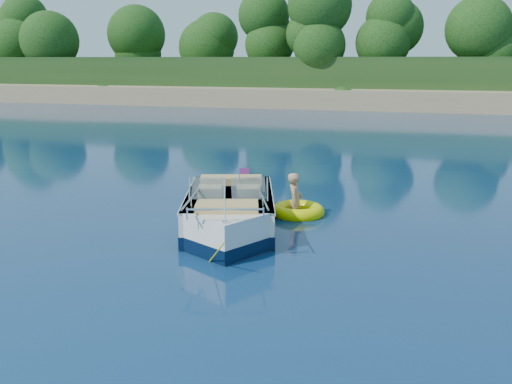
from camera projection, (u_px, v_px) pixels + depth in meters
ground at (113, 258)px, 11.25m from camera, size 160.00×160.00×0.00m
shoreline at (379, 82)px, 70.57m from camera, size 170.00×59.00×6.00m
treeline at (360, 38)px, 48.27m from camera, size 150.00×7.12×8.19m
motorboat at (229, 215)px, 13.00m from camera, size 2.98×5.39×1.85m
tow_tube at (298, 211)px, 14.39m from camera, size 1.65×1.65×0.36m
boy at (295, 214)px, 14.47m from camera, size 0.43×0.85×1.61m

